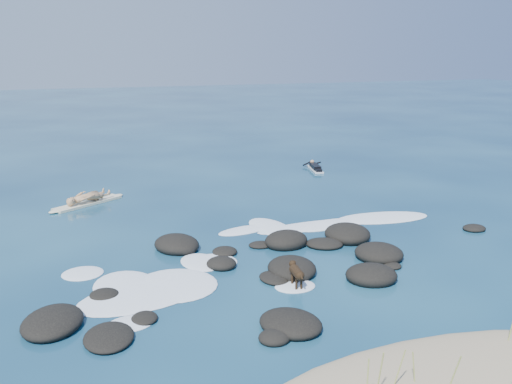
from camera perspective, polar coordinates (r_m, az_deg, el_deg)
name	(u,v)px	position (r m, az deg, el deg)	size (l,w,h in m)	color
ground	(287,251)	(17.63, 3.08, -5.96)	(160.00, 160.00, 0.00)	#0A2642
dune_grass	(453,371)	(10.95, 19.10, -16.54)	(4.24, 1.73, 1.13)	#A2AB52
reef_rocks	(280,264)	(16.27, 2.40, -7.23)	(15.15, 7.90, 0.63)	black
breaking_foam	(236,257)	(17.13, -2.05, -6.52)	(13.22, 7.26, 0.12)	white
standing_surfer_rig	(86,185)	(23.59, -16.60, 0.67)	(3.16, 2.21, 2.02)	beige
paddling_surfer_rig	(315,167)	(29.48, 5.92, 2.47)	(1.12, 2.23, 0.39)	white
dog	(296,272)	(14.95, 4.05, -7.98)	(0.33, 1.02, 0.65)	black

